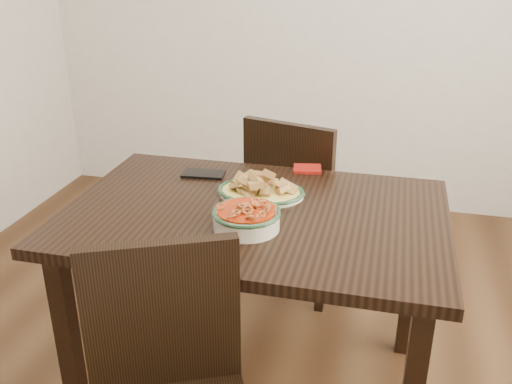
% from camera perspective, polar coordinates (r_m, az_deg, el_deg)
% --- Properties ---
extents(floor, '(3.50, 3.50, 0.00)m').
position_cam_1_polar(floor, '(2.40, -0.49, -17.55)').
color(floor, '#392312').
rests_on(floor, ground).
extents(dining_table, '(1.29, 0.86, 0.75)m').
position_cam_1_polar(dining_table, '(1.98, -0.14, -4.22)').
color(dining_table, black).
rests_on(dining_table, ground).
extents(chair_far, '(0.51, 0.51, 0.89)m').
position_cam_1_polar(chair_far, '(2.64, 4.13, -0.69)').
color(chair_far, black).
rests_on(chair_far, ground).
extents(fish_plate, '(0.31, 0.24, 0.11)m').
position_cam_1_polar(fish_plate, '(2.04, 0.49, 0.85)').
color(fish_plate, beige).
rests_on(fish_plate, dining_table).
extents(noodle_bowl, '(0.22, 0.22, 0.08)m').
position_cam_1_polar(noodle_bowl, '(1.80, -0.97, -2.40)').
color(noodle_bowl, beige).
rests_on(noodle_bowl, dining_table).
extents(smartphone, '(0.17, 0.10, 0.01)m').
position_cam_1_polar(smartphone, '(2.24, -5.29, 1.82)').
color(smartphone, black).
rests_on(smartphone, dining_table).
extents(napkin, '(0.12, 0.11, 0.01)m').
position_cam_1_polar(napkin, '(2.28, 5.16, 2.32)').
color(napkin, maroon).
rests_on(napkin, dining_table).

